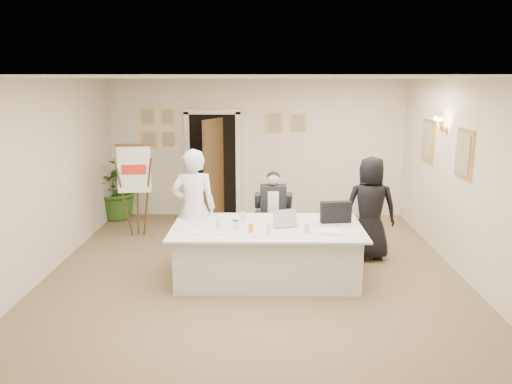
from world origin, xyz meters
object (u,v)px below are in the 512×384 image
object	(u,v)px
seated_man	(273,212)
standing_woman	(370,208)
laptop_bag	(336,212)
steel_jug	(236,224)
oj_glass	(251,228)
standing_man	(194,209)
potted_palm	(119,188)
flip_chart	(136,195)
laptop	(284,216)
paper_stack	(329,232)
conference_table	(267,252)

from	to	relation	value
seated_man	standing_woman	bearing A→B (deg)	-14.27
standing_woman	laptop_bag	distance (m)	0.92
steel_jug	seated_man	bearing A→B (deg)	66.49
seated_man	oj_glass	bearing A→B (deg)	-106.50
laptop_bag	steel_jug	world-z (taller)	laptop_bag
seated_man	standing_man	bearing A→B (deg)	-154.29
seated_man	potted_palm	world-z (taller)	seated_man
flip_chart	laptop	distance (m)	3.19
paper_stack	steel_jug	bearing A→B (deg)	171.11
conference_table	laptop	bearing A→B (deg)	9.96
steel_jug	standing_man	bearing A→B (deg)	139.31
flip_chart	seated_man	bearing A→B (deg)	-18.14
laptop_bag	conference_table	bearing A→B (deg)	-175.23
flip_chart	standing_man	world-z (taller)	standing_man
potted_palm	laptop	bearing A→B (deg)	-43.98
flip_chart	paper_stack	distance (m)	3.86
potted_palm	paper_stack	xyz separation A→B (m)	(3.81, -3.46, 0.16)
flip_chart	laptop_bag	size ratio (longest dim) A/B	3.79
standing_man	steel_jug	distance (m)	0.86
seated_man	potted_palm	distance (m)	3.70
potted_palm	steel_jug	distance (m)	4.15
standing_man	flip_chart	bearing A→B (deg)	-59.65
seated_man	standing_man	distance (m)	1.39
standing_woman	laptop	distance (m)	1.60
laptop	flip_chart	bearing A→B (deg)	129.19
laptop_bag	oj_glass	distance (m)	1.31
seated_man	paper_stack	size ratio (longest dim) A/B	4.26
laptop_bag	seated_man	bearing A→B (deg)	126.40
laptop_bag	paper_stack	size ratio (longest dim) A/B	1.37
seated_man	laptop	world-z (taller)	seated_man
laptop	paper_stack	xyz separation A→B (m)	(0.58, -0.34, -0.12)
steel_jug	conference_table	bearing A→B (deg)	13.64
standing_man	laptop	world-z (taller)	standing_man
seated_man	laptop	size ratio (longest dim) A/B	3.86
conference_table	oj_glass	world-z (taller)	oj_glass
laptop	oj_glass	size ratio (longest dim) A/B	2.70
paper_stack	standing_woman	bearing A→B (deg)	55.76
standing_woman	paper_stack	bearing A→B (deg)	62.07
flip_chart	paper_stack	xyz separation A→B (m)	(3.15, -2.23, 0.02)
potted_palm	standing_man	bearing A→B (deg)	-54.87
laptop	standing_man	bearing A→B (deg)	148.20
laptop_bag	steel_jug	xyz separation A→B (m)	(-1.41, -0.31, -0.10)
conference_table	flip_chart	world-z (taller)	flip_chart
standing_man	laptop_bag	world-z (taller)	standing_man
seated_man	laptop_bag	distance (m)	1.30
laptop_bag	oj_glass	bearing A→B (deg)	-163.25
paper_stack	laptop	bearing A→B (deg)	149.48
oj_glass	potted_palm	bearing A→B (deg)	128.48
standing_man	laptop_bag	xyz separation A→B (m)	(2.07, -0.26, 0.03)
potted_palm	oj_glass	size ratio (longest dim) A/B	9.75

